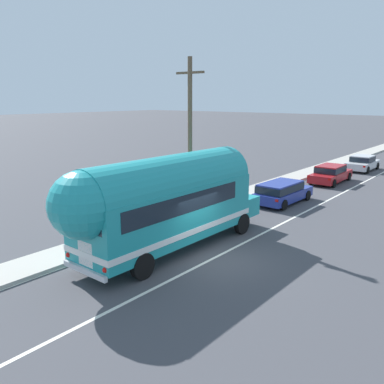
# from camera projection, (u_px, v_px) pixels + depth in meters

# --- Properties ---
(ground_plane) EXTENTS (300.00, 300.00, 0.00)m
(ground_plane) POSITION_uv_depth(u_px,v_px,m) (213.00, 259.00, 16.62)
(ground_plane) COLOR #424247
(lane_markings) EXTENTS (4.12, 80.00, 0.01)m
(lane_markings) POSITION_uv_depth(u_px,v_px,m) (298.00, 198.00, 26.82)
(lane_markings) COLOR silver
(lane_markings) RESTS_ON ground
(sidewalk_slab) EXTENTS (1.91, 90.00, 0.15)m
(sidewalk_slab) POSITION_uv_depth(u_px,v_px,m) (242.00, 195.00, 27.20)
(sidewalk_slab) COLOR #ADA89E
(sidewalk_slab) RESTS_ON ground
(utility_pole) EXTENTS (1.80, 0.24, 8.50)m
(utility_pole) POSITION_uv_depth(u_px,v_px,m) (190.00, 137.00, 21.61)
(utility_pole) COLOR brown
(utility_pole) RESTS_ON ground
(painted_bus) EXTENTS (2.67, 11.14, 4.12)m
(painted_bus) POSITION_uv_depth(u_px,v_px,m) (163.00, 200.00, 16.75)
(painted_bus) COLOR teal
(painted_bus) RESTS_ON ground
(car_lead) EXTENTS (2.05, 4.64, 1.37)m
(car_lead) POSITION_uv_depth(u_px,v_px,m) (282.00, 191.00, 25.17)
(car_lead) COLOR navy
(car_lead) RESTS_ON ground
(car_second) EXTENTS (1.97, 4.84, 1.37)m
(car_second) POSITION_uv_depth(u_px,v_px,m) (331.00, 173.00, 31.42)
(car_second) COLOR #A5191E
(car_second) RESTS_ON ground
(car_third) EXTENTS (2.00, 4.35, 1.37)m
(car_third) POSITION_uv_depth(u_px,v_px,m) (362.00, 162.00, 36.72)
(car_third) COLOR silver
(car_third) RESTS_ON ground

